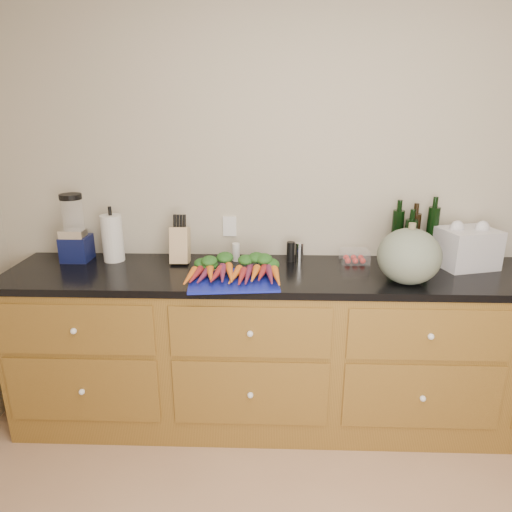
{
  "coord_description": "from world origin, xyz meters",
  "views": [
    {
      "loc": [
        -0.35,
        -1.08,
        1.8
      ],
      "look_at": [
        -0.43,
        1.2,
        1.06
      ],
      "focal_mm": 32.0,
      "sensor_mm": 36.0,
      "label": 1
    }
  ],
  "objects_px": {
    "carrots": "(234,272)",
    "squash": "(409,256)",
    "cutting_board": "(233,280)",
    "blender_appliance": "(75,232)",
    "paper_towel": "(113,238)",
    "knife_block": "(180,245)",
    "tomato_box": "(355,256)"
  },
  "relations": [
    {
      "from": "cutting_board",
      "to": "tomato_box",
      "type": "distance_m",
      "value": 0.76
    },
    {
      "from": "squash",
      "to": "tomato_box",
      "type": "distance_m",
      "value": 0.4
    },
    {
      "from": "carrots",
      "to": "paper_towel",
      "type": "relative_size",
      "value": 1.79
    },
    {
      "from": "carrots",
      "to": "squash",
      "type": "xyz_separation_m",
      "value": [
        0.9,
        -0.03,
        0.1
      ]
    },
    {
      "from": "cutting_board",
      "to": "squash",
      "type": "distance_m",
      "value": 0.91
    },
    {
      "from": "squash",
      "to": "tomato_box",
      "type": "bearing_deg",
      "value": 123.5
    },
    {
      "from": "cutting_board",
      "to": "carrots",
      "type": "relative_size",
      "value": 0.93
    },
    {
      "from": "tomato_box",
      "to": "cutting_board",
      "type": "bearing_deg",
      "value": -154.23
    },
    {
      "from": "squash",
      "to": "carrots",
      "type": "bearing_deg",
      "value": 178.1
    },
    {
      "from": "squash",
      "to": "cutting_board",
      "type": "bearing_deg",
      "value": -179.47
    },
    {
      "from": "paper_towel",
      "to": "tomato_box",
      "type": "height_order",
      "value": "paper_towel"
    },
    {
      "from": "knife_block",
      "to": "tomato_box",
      "type": "distance_m",
      "value": 1.02
    },
    {
      "from": "blender_appliance",
      "to": "paper_towel",
      "type": "height_order",
      "value": "blender_appliance"
    },
    {
      "from": "knife_block",
      "to": "tomato_box",
      "type": "bearing_deg",
      "value": 1.69
    },
    {
      "from": "carrots",
      "to": "squash",
      "type": "bearing_deg",
      "value": -1.9
    },
    {
      "from": "paper_towel",
      "to": "squash",
      "type": "bearing_deg",
      "value": -10.83
    },
    {
      "from": "cutting_board",
      "to": "blender_appliance",
      "type": "bearing_deg",
      "value": 161.54
    },
    {
      "from": "squash",
      "to": "blender_appliance",
      "type": "xyz_separation_m",
      "value": [
        -1.85,
        0.31,
        0.03
      ]
    },
    {
      "from": "paper_towel",
      "to": "blender_appliance",
      "type": "bearing_deg",
      "value": -179.44
    },
    {
      "from": "cutting_board",
      "to": "knife_block",
      "type": "height_order",
      "value": "knife_block"
    },
    {
      "from": "squash",
      "to": "tomato_box",
      "type": "height_order",
      "value": "squash"
    },
    {
      "from": "paper_towel",
      "to": "knife_block",
      "type": "xyz_separation_m",
      "value": [
        0.4,
        -0.02,
        -0.03
      ]
    },
    {
      "from": "blender_appliance",
      "to": "squash",
      "type": "bearing_deg",
      "value": -9.51
    },
    {
      "from": "knife_block",
      "to": "tomato_box",
      "type": "height_order",
      "value": "knife_block"
    },
    {
      "from": "carrots",
      "to": "knife_block",
      "type": "distance_m",
      "value": 0.43
    },
    {
      "from": "knife_block",
      "to": "cutting_board",
      "type": "bearing_deg",
      "value": -42.04
    },
    {
      "from": "blender_appliance",
      "to": "tomato_box",
      "type": "bearing_deg",
      "value": 0.42
    },
    {
      "from": "carrots",
      "to": "squash",
      "type": "distance_m",
      "value": 0.9
    },
    {
      "from": "blender_appliance",
      "to": "paper_towel",
      "type": "xyz_separation_m",
      "value": [
        0.22,
        0.0,
        -0.04
      ]
    },
    {
      "from": "cutting_board",
      "to": "squash",
      "type": "xyz_separation_m",
      "value": [
        0.9,
        0.01,
        0.14
      ]
    },
    {
      "from": "squash",
      "to": "knife_block",
      "type": "bearing_deg",
      "value": 166.65
    },
    {
      "from": "squash",
      "to": "blender_appliance",
      "type": "height_order",
      "value": "blender_appliance"
    }
  ]
}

